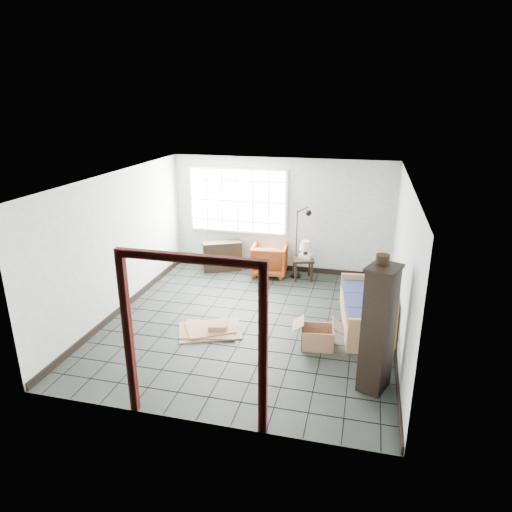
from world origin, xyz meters
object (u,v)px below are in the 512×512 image
(futon_sofa, at_px, (369,309))
(tall_shelf, at_px, (378,328))
(armchair, at_px, (270,258))
(side_table, at_px, (303,262))

(futon_sofa, relative_size, tall_shelf, 1.14)
(armchair, relative_size, tall_shelf, 0.44)
(armchair, bearing_deg, tall_shelf, 116.83)
(futon_sofa, bearing_deg, armchair, 130.72)
(side_table, relative_size, tall_shelf, 0.31)
(tall_shelf, bearing_deg, armchair, 142.73)
(armchair, height_order, tall_shelf, tall_shelf)
(armchair, bearing_deg, side_table, 167.29)
(armchair, height_order, side_table, armchair)
(futon_sofa, xyz_separation_m, side_table, (-1.45, 1.92, 0.09))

